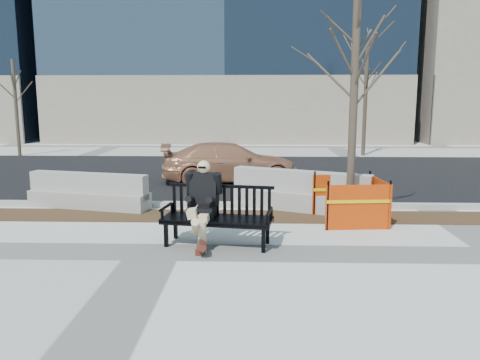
# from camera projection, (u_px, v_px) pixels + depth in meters

# --- Properties ---
(ground) EXTENTS (120.00, 120.00, 0.00)m
(ground) POSITION_uv_depth(u_px,v_px,m) (155.00, 252.00, 8.41)
(ground) COLOR beige
(ground) RESTS_ON ground
(mulch_strip) EXTENTS (40.00, 1.20, 0.02)m
(mulch_strip) POSITION_uv_depth(u_px,v_px,m) (178.00, 216.00, 10.97)
(mulch_strip) COLOR #47301C
(mulch_strip) RESTS_ON ground
(asphalt_street) EXTENTS (60.00, 10.40, 0.01)m
(asphalt_street) POSITION_uv_depth(u_px,v_px,m) (206.00, 174.00, 17.08)
(asphalt_street) COLOR black
(asphalt_street) RESTS_ON ground
(curb) EXTENTS (60.00, 0.25, 0.12)m
(curb) POSITION_uv_depth(u_px,v_px,m) (184.00, 204.00, 11.89)
(curb) COLOR #9E9B93
(curb) RESTS_ON ground
(bench) EXTENTS (2.16, 1.06, 1.10)m
(bench) POSITION_uv_depth(u_px,v_px,m) (217.00, 245.00, 8.81)
(bench) COLOR black
(bench) RESTS_ON ground
(seated_man) EXTENTS (0.83, 1.20, 1.55)m
(seated_man) POSITION_uv_depth(u_px,v_px,m) (203.00, 243.00, 8.92)
(seated_man) COLOR black
(seated_man) RESTS_ON ground
(tree_fence) EXTENTS (2.24, 2.24, 5.16)m
(tree_fence) POSITION_uv_depth(u_px,v_px,m) (349.00, 222.00, 10.47)
(tree_fence) COLOR #EA3D06
(tree_fence) RESTS_ON ground
(sedan) EXTENTS (4.62, 2.45, 1.28)m
(sedan) POSITION_uv_depth(u_px,v_px,m) (230.00, 182.00, 15.47)
(sedan) COLOR #A96C4D
(sedan) RESTS_ON ground
(jersey_barrier_left) EXTENTS (3.15, 1.29, 0.89)m
(jersey_barrier_left) POSITION_uv_depth(u_px,v_px,m) (90.00, 208.00, 11.79)
(jersey_barrier_left) COLOR gray
(jersey_barrier_left) RESTS_ON ground
(jersey_barrier_right) EXTENTS (3.39, 2.01, 0.98)m
(jersey_barrier_right) POSITION_uv_depth(u_px,v_px,m) (300.00, 210.00, 11.57)
(jersey_barrier_right) COLOR #99968F
(jersey_barrier_right) RESTS_ON ground
(far_tree_left) EXTENTS (2.30, 2.30, 4.82)m
(far_tree_left) POSITION_uv_depth(u_px,v_px,m) (20.00, 156.00, 22.54)
(far_tree_left) COLOR #4E4332
(far_tree_left) RESTS_ON ground
(far_tree_right) EXTENTS (2.46, 2.46, 5.46)m
(far_tree_right) POSITION_uv_depth(u_px,v_px,m) (363.00, 155.00, 22.63)
(far_tree_right) COLOR #45392C
(far_tree_right) RESTS_ON ground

